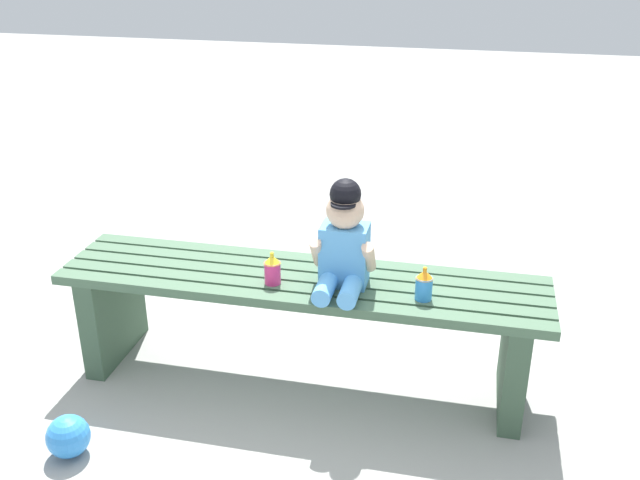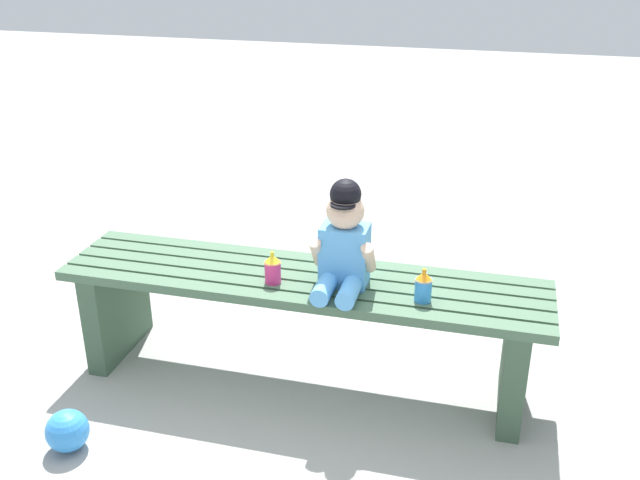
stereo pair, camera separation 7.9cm
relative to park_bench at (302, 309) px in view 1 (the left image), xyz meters
name	(u,v)px [view 1 (the left image)]	position (x,y,z in m)	size (l,w,h in m)	color
ground_plane	(302,377)	(0.00, 0.00, -0.31)	(16.00, 16.00, 0.00)	#999993
park_bench	(302,309)	(0.00, 0.00, 0.00)	(1.84, 0.41, 0.45)	#47664C
child_figure	(344,241)	(0.17, -0.03, 0.32)	(0.23, 0.27, 0.40)	#59A5E5
sippy_cup_left	(272,269)	(-0.09, -0.07, 0.20)	(0.06, 0.06, 0.12)	#E5337F
sippy_cup_right	(424,284)	(0.46, -0.07, 0.20)	(0.06, 0.06, 0.12)	#338CE5
toy_ball	(68,436)	(-0.67, -0.61, -0.24)	(0.15, 0.15, 0.15)	#338CE5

